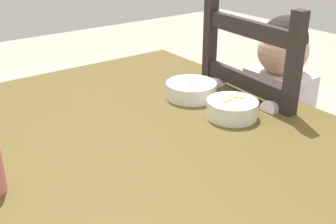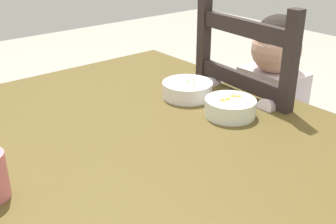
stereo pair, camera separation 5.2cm
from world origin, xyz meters
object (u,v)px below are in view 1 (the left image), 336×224
child_figure (272,108)px  spoon (219,111)px  bowl_of_peas (191,89)px  dining_chair (267,147)px  dining_table (153,172)px  bowl_of_carrots (232,108)px

child_figure → spoon: bearing=-80.7°
child_figure → bowl_of_peas: bearing=-107.4°
dining_chair → spoon: size_ratio=7.40×
dining_table → spoon: size_ratio=10.17×
dining_table → bowl_of_carrots: bearing=90.5°
dining_table → child_figure: child_figure is taller
dining_table → dining_chair: bearing=99.7°
spoon → child_figure: bearing=99.3°
dining_table → dining_chair: (-0.10, 0.57, -0.16)m
bowl_of_peas → bowl_of_carrots: size_ratio=1.09×
dining_table → bowl_of_peas: (-0.19, 0.28, 0.11)m
dining_table → bowl_of_peas: bowl_of_peas is taller
bowl_of_carrots → spoon: size_ratio=1.09×
child_figure → bowl_of_carrots: (0.09, -0.29, 0.11)m
child_figure → bowl_of_carrots: bearing=-72.6°
dining_chair → spoon: bearing=-80.0°
child_figure → spoon: size_ratio=6.93×
bowl_of_peas → dining_table: bearing=-56.2°
dining_chair → bowl_of_carrots: size_ratio=6.79×
bowl_of_peas → spoon: 0.14m
dining_table → spoon: bearing=99.4°
child_figure → dining_chair: bearing=166.9°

